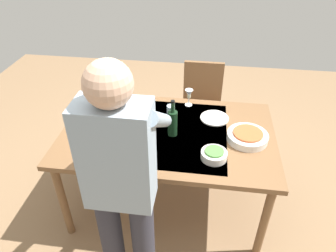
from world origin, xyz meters
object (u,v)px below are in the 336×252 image
at_px(side_bowl_salad, 214,154).
at_px(water_cup_far_left, 171,111).
at_px(chair_near, 202,101).
at_px(dining_table, 168,138).
at_px(person_server, 122,185).
at_px(dinner_plate_near, 214,118).
at_px(serving_bowl_pasta, 247,136).
at_px(wine_glass_left, 89,144).
at_px(water_cup_near_right, 140,137).
at_px(wine_glass_right, 189,95).
at_px(wine_bottle, 173,122).
at_px(water_cup_near_left, 126,158).

bearing_deg(side_bowl_salad, water_cup_far_left, -53.48).
bearing_deg(chair_near, dining_table, 75.58).
xyz_separation_m(person_server, dinner_plate_near, (-0.50, -1.00, -0.19)).
distance_m(dining_table, serving_bowl_pasta, 0.60).
bearing_deg(chair_near, serving_bowl_pasta, 111.55).
distance_m(chair_near, dinner_plate_near, 0.72).
height_order(wine_glass_left, water_cup_far_left, wine_glass_left).
bearing_deg(side_bowl_salad, dining_table, -36.90).
height_order(wine_glass_left, side_bowl_salad, wine_glass_left).
height_order(wine_glass_left, dinner_plate_near, wine_glass_left).
height_order(water_cup_near_right, side_bowl_salad, water_cup_near_right).
distance_m(person_server, serving_bowl_pasta, 1.06).
height_order(serving_bowl_pasta, dinner_plate_near, serving_bowl_pasta).
distance_m(person_server, dinner_plate_near, 1.13).
height_order(serving_bowl_pasta, side_bowl_salad, same).
height_order(dining_table, wine_glass_right, wine_glass_right).
bearing_deg(dining_table, serving_bowl_pasta, 177.43).
relative_size(wine_glass_left, water_cup_near_right, 1.43).
height_order(dining_table, person_server, person_server).
bearing_deg(dinner_plate_near, serving_bowl_pasta, 134.05).
height_order(person_server, dinner_plate_near, person_server).
bearing_deg(wine_bottle, water_cup_near_left, 55.08).
relative_size(wine_glass_right, water_cup_near_left, 1.43).
bearing_deg(water_cup_near_right, wine_bottle, -148.02).
xyz_separation_m(dining_table, person_server, (0.14, 0.77, 0.26)).
bearing_deg(serving_bowl_pasta, wine_glass_right, -42.59).
bearing_deg(dinner_plate_near, water_cup_near_left, 47.68).
bearing_deg(chair_near, side_bowl_salad, 96.08).
distance_m(chair_near, serving_bowl_pasta, 1.03).
bearing_deg(water_cup_far_left, water_cup_near_left, 71.12).
distance_m(wine_glass_left, water_cup_far_left, 0.76).
bearing_deg(dinner_plate_near, wine_glass_left, 34.53).
distance_m(wine_bottle, wine_glass_left, 0.62).
height_order(dining_table, side_bowl_salad, side_bowl_salad).
bearing_deg(person_server, wine_glass_left, -50.25).
xyz_separation_m(water_cup_near_right, side_bowl_salad, (-0.54, 0.09, -0.02)).
relative_size(dining_table, water_cup_near_right, 15.38).
distance_m(wine_bottle, water_cup_far_left, 0.27).
distance_m(serving_bowl_pasta, dinner_plate_near, 0.35).
relative_size(dining_table, wine_glass_left, 10.75).
bearing_deg(wine_bottle, serving_bowl_pasta, -179.41).
distance_m(wine_glass_left, water_cup_near_right, 0.36).
relative_size(water_cup_near_left, dinner_plate_near, 0.46).
bearing_deg(dining_table, chair_near, -104.42).
distance_m(water_cup_near_right, serving_bowl_pasta, 0.79).
bearing_deg(water_cup_near_left, person_server, 102.05).
xyz_separation_m(person_server, water_cup_near_left, (0.08, -0.37, -0.14)).
bearing_deg(wine_bottle, water_cup_near_right, 31.98).
distance_m(chair_near, side_bowl_salad, 1.20).
height_order(chair_near, person_server, person_server).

